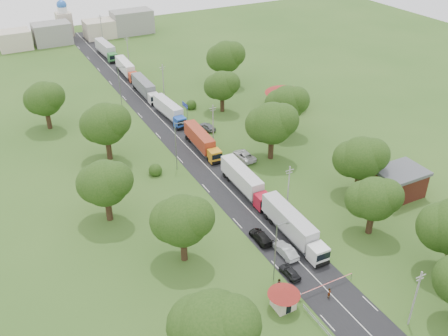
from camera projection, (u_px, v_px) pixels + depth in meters
ground at (239, 199)px, 88.84m from camera, size 260.00×260.00×0.00m
road at (192, 151)px, 104.02m from camera, size 8.00×200.00×0.04m
boom_barrier at (319, 288)px, 68.87m from camera, size 9.22×0.35×1.18m
guard_booth at (284, 295)px, 65.87m from camera, size 4.40×4.40×3.45m
info_sign at (185, 107)px, 115.94m from camera, size 0.12×3.10×4.10m
pole_0 at (415, 298)px, 62.07m from camera, size 1.60×0.24×9.00m
pole_1 at (288, 189)px, 83.32m from camera, size 1.60×0.24×9.00m
pole_2 at (213, 124)px, 104.57m from camera, size 1.60×0.24×9.00m
pole_3 at (163, 81)px, 125.82m from camera, size 1.60×0.24×9.00m
pole_4 at (128, 51)px, 147.07m from camera, size 1.60×0.24×9.00m
pole_5 at (101, 28)px, 168.33m from camera, size 1.60×0.24×9.00m
lamp_0 at (276, 249)px, 68.67m from camera, size 2.03×0.22×10.00m
lamp_1 at (176, 144)px, 95.23m from camera, size 2.03×0.22×10.00m
lamp_2 at (120, 84)px, 121.80m from camera, size 2.03×0.22×10.00m
tree_2 at (374, 198)px, 77.49m from camera, size 8.00×8.00×10.10m
tree_3 at (361, 158)px, 87.17m from camera, size 8.80×8.80×11.07m
tree_4 at (272, 123)px, 97.72m from camera, size 9.60×9.60×12.05m
tree_5 at (287, 103)px, 107.71m from camera, size 8.80×8.80×11.07m
tree_6 at (222, 85)px, 118.12m from camera, size 8.00×8.00×10.10m
tree_7 at (226, 57)px, 132.48m from camera, size 9.60×9.60×12.05m
tree_9 at (213, 326)px, 54.16m from camera, size 9.60×9.60×12.05m
tree_10 at (182, 220)px, 71.65m from camera, size 8.80×8.80×11.07m
tree_11 at (105, 183)px, 80.24m from camera, size 8.80×8.80×11.07m
tree_12 at (105, 123)px, 97.50m from camera, size 9.60×9.60×12.05m
tree_13 at (44, 98)px, 109.79m from camera, size 8.80×8.80×11.07m
house_brick at (399, 182)px, 88.77m from camera, size 8.60×6.60×5.20m
house_cream at (286, 93)px, 121.74m from camera, size 10.08×10.08×5.80m
distant_town at (84, 29)px, 170.81m from camera, size 52.00×8.00×8.00m
church at (64, 20)px, 174.03m from camera, size 5.00×5.00×12.30m
truck_0 at (293, 226)px, 78.54m from camera, size 2.91×15.48×4.29m
truck_1 at (244, 181)px, 90.14m from camera, size 2.73×14.77×4.09m
truck_2 at (201, 141)px, 103.72m from camera, size 2.91×14.16×3.91m
truck_3 at (170, 110)px, 116.88m from camera, size 3.16×14.02×3.87m
truck_4 at (145, 88)px, 128.72m from camera, size 2.62×14.59×4.04m
truck_5 at (126, 68)px, 141.49m from camera, size 2.82×14.39×3.98m
truck_6 at (106, 50)px, 155.77m from camera, size 3.17×15.23×4.21m
car_lane_front at (290, 272)px, 71.81m from camera, size 1.81×3.97×1.32m
car_lane_mid at (286, 251)px, 75.64m from camera, size 1.80×4.99×1.64m
car_lane_rear at (261, 237)px, 78.65m from camera, size 2.14×5.10×1.47m
car_verge_near at (244, 156)px, 100.77m from camera, size 2.98×6.05×1.65m
car_verge_far at (208, 126)px, 112.34m from camera, size 2.54×4.84×1.57m
pedestrian_near at (329, 293)px, 68.05m from camera, size 0.71×0.63×1.63m
pedestrian_booth at (279, 285)px, 69.32m from camera, size 1.13×1.09×1.83m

